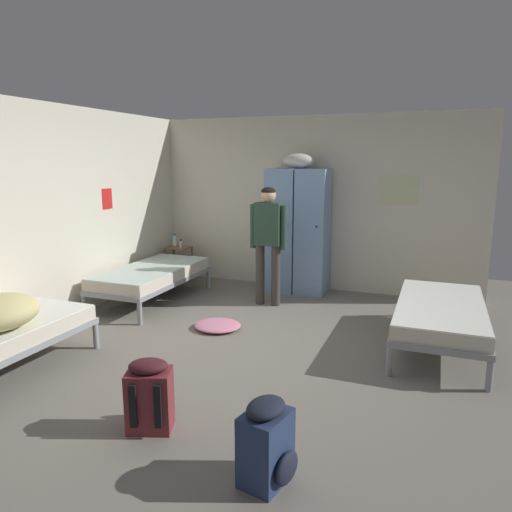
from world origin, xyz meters
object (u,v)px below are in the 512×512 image
(bed_left_rear, at_px, (152,275))
(water_bottle, at_px, (175,241))
(shelf_unit, at_px, (179,260))
(bed_right, at_px, (440,313))
(clothes_pile_pink, at_px, (217,325))
(backpack_maroon, at_px, (150,396))
(backpack_navy, at_px, (267,444))
(person_traveler, at_px, (268,235))
(lotion_bottle, at_px, (181,244))
(locker_bank, at_px, (298,228))

(bed_left_rear, relative_size, water_bottle, 9.04)
(shelf_unit, height_order, bed_right, shelf_unit)
(bed_left_rear, relative_size, clothes_pile_pink, 3.39)
(bed_right, distance_m, backpack_maroon, 3.17)
(water_bottle, distance_m, backpack_navy, 5.32)
(person_traveler, xyz_separation_m, backpack_maroon, (0.24, -3.24, -0.72))
(bed_right, bearing_deg, lotion_bottle, 159.79)
(bed_left_rear, relative_size, bed_right, 1.00)
(water_bottle, distance_m, clothes_pile_pink, 2.61)
(water_bottle, relative_size, backpack_maroon, 0.38)
(backpack_maroon, bearing_deg, water_bottle, 118.34)
(locker_bank, distance_m, person_traveler, 0.84)
(bed_left_rear, xyz_separation_m, backpack_maroon, (1.83, -2.81, -0.12))
(backpack_navy, bearing_deg, bed_left_rear, 132.84)
(bed_right, distance_m, clothes_pile_pink, 2.50)
(water_bottle, xyz_separation_m, clothes_pile_pink, (1.69, -1.89, -0.62))
(water_bottle, distance_m, lotion_bottle, 0.17)
(lotion_bottle, bearing_deg, water_bottle, 158.20)
(bed_left_rear, relative_size, backpack_navy, 3.45)
(bed_left_rear, xyz_separation_m, bed_right, (3.81, -0.34, 0.00))
(bed_right, bearing_deg, backpack_navy, -109.63)
(lotion_bottle, xyz_separation_m, clothes_pile_pink, (1.54, -1.83, -0.59))
(bed_right, distance_m, water_bottle, 4.43)
(bed_left_rear, height_order, person_traveler, person_traveler)
(bed_right, height_order, water_bottle, water_bottle)
(bed_left_rear, height_order, backpack_maroon, backpack_maroon)
(shelf_unit, xyz_separation_m, backpack_navy, (3.09, -4.23, -0.09))
(lotion_bottle, xyz_separation_m, backpack_maroon, (2.01, -3.94, -0.37))
(shelf_unit, distance_m, person_traveler, 2.08)
(shelf_unit, distance_m, lotion_bottle, 0.30)
(person_traveler, height_order, lotion_bottle, person_traveler)
(lotion_bottle, distance_m, backpack_maroon, 4.44)
(backpack_maroon, distance_m, clothes_pile_pink, 2.17)
(locker_bank, distance_m, backpack_maroon, 4.12)
(locker_bank, bearing_deg, clothes_pile_pink, -101.87)
(water_bottle, bearing_deg, bed_right, -20.27)
(water_bottle, bearing_deg, locker_bank, 1.58)
(person_traveler, bearing_deg, clothes_pile_pink, -101.44)
(person_traveler, bearing_deg, backpack_maroon, -85.77)
(locker_bank, relative_size, backpack_navy, 3.76)
(shelf_unit, xyz_separation_m, person_traveler, (1.84, -0.74, 0.63))
(backpack_maroon, bearing_deg, shelf_unit, 117.57)
(bed_right, xyz_separation_m, water_bottle, (-4.14, 1.53, 0.28))
(person_traveler, distance_m, lotion_bottle, 1.93)
(bed_left_rear, bearing_deg, lotion_bottle, 99.05)
(shelf_unit, height_order, lotion_bottle, lotion_bottle)
(water_bottle, bearing_deg, backpack_navy, -53.29)
(bed_left_rear, distance_m, water_bottle, 1.27)
(locker_bank, distance_m, water_bottle, 2.12)
(bed_left_rear, distance_m, person_traveler, 1.75)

